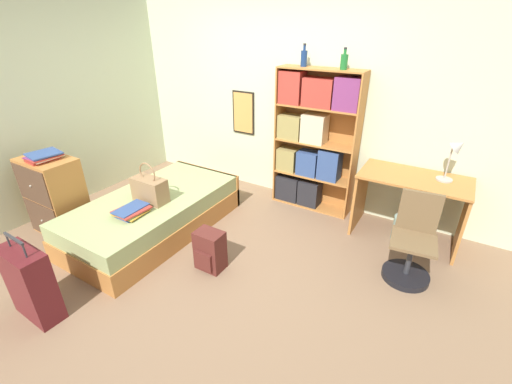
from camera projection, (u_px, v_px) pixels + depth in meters
The scene contains 17 objects.
ground_plane at pixel (205, 249), 3.74m from camera, with size 14.00×14.00×0.00m, color #84664C.
wall_back at pixel (281, 100), 4.47m from camera, with size 10.00×0.09×2.60m.
wall_left at pixel (54, 106), 4.19m from camera, with size 0.06×10.00×2.60m.
bed at pixel (155, 213), 4.00m from camera, with size 1.04×2.02×0.44m.
handbag at pixel (150, 189), 3.75m from camera, with size 0.39×0.19×0.46m.
book_stack_on_bed at pixel (132, 211), 3.54m from camera, with size 0.31×0.35×0.07m.
suitcase at pixel (31, 284), 2.78m from camera, with size 0.47×0.22×0.78m.
dresser at pixel (55, 196), 3.88m from camera, with size 0.63×0.43×0.90m.
magazine_pile_on_dresser at pixel (44, 156), 3.64m from camera, with size 0.33×0.36×0.07m.
bookcase at pixel (311, 140), 4.25m from camera, with size 1.03×0.28×1.76m.
bottle_green at pixel (304, 58), 3.90m from camera, with size 0.07×0.07×0.25m.
bottle_brown at pixel (344, 61), 3.66m from camera, with size 0.08×0.08×0.22m.
desk at pixel (411, 197), 3.72m from camera, with size 1.11×0.61×0.76m.
desk_lamp at pixel (456, 152), 3.38m from camera, with size 0.21×0.16×0.47m.
desk_chair at pixel (410, 252), 3.24m from camera, with size 0.44×0.44×0.85m.
backpack at pixel (210, 251), 3.37m from camera, with size 0.28×0.23×0.42m.
waste_bin at pixel (405, 229), 3.83m from camera, with size 0.27×0.27×0.29m.
Camera 1 is at (2.06, -2.33, 2.25)m, focal length 24.00 mm.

